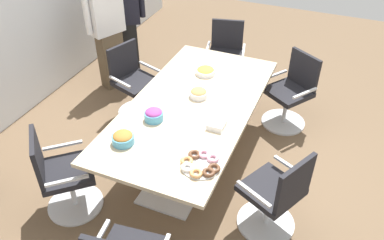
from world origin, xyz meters
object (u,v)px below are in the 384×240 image
Objects in this scene: person_standing_2 at (123,17)px; snack_bowl_candy_mix at (154,115)px; person_standing_1 at (107,27)px; napkin_pile at (216,125)px; office_chair_1 at (291,95)px; office_chair_3 at (134,85)px; office_chair_2 at (225,58)px; office_chair_4 at (62,177)px; donut_platter at (201,164)px; snack_bowl_pretzels at (123,138)px; snack_bowl_cookies at (199,93)px; snack_bowl_chips_yellow at (206,71)px; conference_table at (192,114)px; office_chair_0 at (275,197)px.

snack_bowl_candy_mix is (-1.73, -1.35, -0.10)m from person_standing_2.
person_standing_1 is 10.85× the size of napkin_pile.
office_chair_1 is 1.50m from napkin_pile.
office_chair_3 reaches higher than napkin_pile.
office_chair_2 is 1.00× the size of office_chair_3.
napkin_pile is at bearing 83.38° from office_chair_4.
donut_platter is (-2.15, -2.00, -0.14)m from person_standing_2.
snack_bowl_cookies is (0.95, -0.34, -0.01)m from snack_bowl_pretzels.
person_standing_1 reaches higher than office_chair_1.
snack_bowl_cookies is 0.54m from napkin_pile.
office_chair_3 is 2.03m from donut_platter.
person_standing_1 is at bearing 74.88° from snack_bowl_chips_yellow.
conference_table is 0.23m from snack_bowl_cookies.
person_standing_1 is 2.78m from donut_platter.
napkin_pile is at bearing 105.87° from person_standing_2.
conference_table is 1.41m from office_chair_1.
person_standing_2 is (0.31, -0.07, 0.04)m from person_standing_1.
office_chair_2 is at bearing -2.98° from snack_bowl_pretzels.
donut_platter is (-1.84, -2.07, -0.11)m from person_standing_1.
office_chair_3 reaches higher than snack_bowl_chips_yellow.
snack_bowl_pretzels is at bearing 160.34° from snack_bowl_cookies.
snack_bowl_pretzels is (-2.14, -1.26, -0.11)m from person_standing_2.
snack_bowl_chips_yellow is at bearing 62.00° from office_chair_1.
office_chair_2 is 1.51m from person_standing_2.
snack_bowl_pretzels is at bearing 73.64° from office_chair_2.
snack_bowl_chips_yellow is (0.05, -0.95, 0.38)m from office_chair_3.
napkin_pile is at bearing 80.59° from person_standing_1.
office_chair_2 is 2.09m from snack_bowl_candy_mix.
snack_bowl_pretzels is 1.29× the size of napkin_pile.
office_chair_3 is 4.93× the size of snack_bowl_candy_mix.
napkin_pile is (-0.88, -0.45, -0.01)m from snack_bowl_chips_yellow.
office_chair_4 is 4.93× the size of snack_bowl_candy_mix.
conference_table is at bearing 87.16° from office_chair_1.
office_chair_2 is 4.93× the size of snack_bowl_candy_mix.
office_chair_1 is at bearing -61.88° from snack_bowl_chips_yellow.
snack_bowl_candy_mix reaches higher than snack_bowl_pretzels.
snack_bowl_chips_yellow is 0.99m from napkin_pile.
snack_bowl_pretzels reaches higher than snack_bowl_chips_yellow.
office_chair_1 is at bearing 115.09° from person_standing_1.
napkin_pile is at bearing 77.81° from office_chair_3.
snack_bowl_candy_mix is at bearing 75.62° from office_chair_2.
office_chair_1 is 4.93× the size of snack_bowl_candy_mix.
snack_bowl_candy_mix is at bearing 171.84° from snack_bowl_chips_yellow.
conference_table is at bearing 100.90° from office_chair_4.
office_chair_3 is 1.69m from office_chair_4.
person_standing_2 is 2.20m from snack_bowl_candy_mix.
office_chair_1 is (1.69, 0.21, 0.00)m from office_chair_0.
conference_table is 2.64× the size of office_chair_4.
snack_bowl_chips_yellow is 1.19× the size of snack_bowl_candy_mix.
snack_bowl_cookies is at bearing 23.03° from donut_platter.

